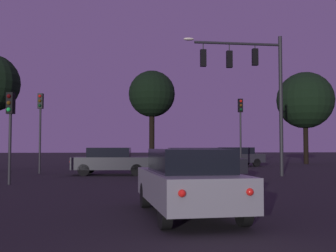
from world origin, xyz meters
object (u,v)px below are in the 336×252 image
(car_crossing_left, at_px, (111,161))
(car_far_lane, at_px, (235,156))
(traffic_light_corner_right, at_px, (40,117))
(traffic_light_corner_left, at_px, (241,120))
(car_crossing_right, at_px, (196,163))
(tree_left_far, at_px, (152,95))
(traffic_signal_mast_arm, at_px, (252,77))
(car_nearside_lane, at_px, (188,181))
(tree_center_horizon, at_px, (305,100))
(traffic_light_median, at_px, (10,119))

(car_crossing_left, relative_size, car_far_lane, 0.91)
(traffic_light_corner_right, distance_m, car_far_lane, 15.79)
(traffic_light_corner_left, height_order, traffic_light_corner_right, traffic_light_corner_left)
(traffic_light_corner_left, height_order, car_far_lane, traffic_light_corner_left)
(traffic_light_corner_left, xyz_separation_m, car_crossing_right, (-4.25, -7.12, -2.57))
(car_far_lane, height_order, tree_left_far, tree_left_far)
(car_crossing_left, distance_m, car_crossing_right, 5.49)
(tree_left_far, bearing_deg, traffic_light_corner_right, -134.99)
(traffic_signal_mast_arm, relative_size, car_nearside_lane, 1.64)
(traffic_light_corner_right, bearing_deg, tree_center_horizon, 27.93)
(car_crossing_right, height_order, tree_left_far, tree_left_far)
(traffic_light_corner_left, relative_size, tree_center_horizon, 0.57)
(traffic_light_median, xyz_separation_m, tree_center_horizon, (21.36, 18.70, 3.09))
(traffic_light_corner_left, xyz_separation_m, car_nearside_lane, (-6.31, -17.66, -2.57))
(traffic_light_corner_right, xyz_separation_m, tree_left_far, (7.10, 7.10, 2.32))
(traffic_signal_mast_arm, height_order, car_far_lane, traffic_signal_mast_arm)
(car_far_lane, bearing_deg, tree_left_far, -178.18)
(traffic_light_corner_left, bearing_deg, traffic_signal_mast_arm, -99.44)
(car_crossing_left, relative_size, tree_left_far, 0.60)
(traffic_signal_mast_arm, height_order, traffic_light_corner_left, traffic_signal_mast_arm)
(traffic_light_corner_left, xyz_separation_m, car_far_lane, (1.09, 5.50, -2.57))
(car_crossing_left, xyz_separation_m, tree_left_far, (2.87, 8.84, 4.85))
(traffic_light_corner_right, distance_m, tree_left_far, 10.31)
(car_crossing_right, relative_size, car_far_lane, 0.95)
(car_crossing_left, height_order, car_far_lane, same)
(traffic_light_corner_right, xyz_separation_m, traffic_light_median, (0.18, -7.28, -0.59))
(traffic_signal_mast_arm, distance_m, tree_center_horizon, 18.05)
(traffic_signal_mast_arm, distance_m, traffic_light_corner_left, 5.94)
(car_far_lane, relative_size, tree_center_horizon, 0.58)
(traffic_light_median, bearing_deg, car_crossing_right, 13.47)
(car_nearside_lane, xyz_separation_m, tree_center_horizon, (15.18, 27.26, 5.04))
(traffic_light_corner_left, xyz_separation_m, tree_left_far, (-5.57, 5.28, 2.29))
(traffic_light_corner_right, distance_m, car_crossing_left, 5.23)
(traffic_signal_mast_arm, xyz_separation_m, car_nearside_lane, (-5.39, -12.11, -4.50))
(traffic_light_corner_left, distance_m, traffic_light_median, 15.46)
(car_far_lane, bearing_deg, traffic_light_corner_right, -152.00)
(traffic_signal_mast_arm, distance_m, traffic_light_median, 12.37)
(traffic_signal_mast_arm, distance_m, tree_left_far, 11.79)
(car_crossing_right, xyz_separation_m, tree_left_far, (-1.31, 12.41, 4.85))
(traffic_light_corner_right, bearing_deg, traffic_light_corner_left, 8.17)
(car_crossing_left, bearing_deg, car_crossing_right, -40.46)
(traffic_light_corner_right, height_order, car_far_lane, traffic_light_corner_right)
(car_crossing_left, bearing_deg, traffic_light_median, -126.22)
(traffic_light_median, height_order, car_crossing_left, traffic_light_median)
(traffic_signal_mast_arm, xyz_separation_m, tree_center_horizon, (9.80, 15.15, 0.53))
(traffic_light_corner_right, xyz_separation_m, tree_center_horizon, (21.54, 11.42, 2.50))
(traffic_signal_mast_arm, height_order, car_nearside_lane, traffic_signal_mast_arm)
(traffic_light_median, distance_m, car_crossing_left, 7.13)
(car_nearside_lane, height_order, car_far_lane, same)
(car_nearside_lane, height_order, tree_left_far, tree_left_far)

